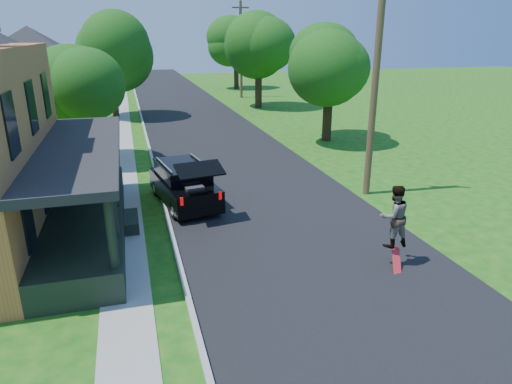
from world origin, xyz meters
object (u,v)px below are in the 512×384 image
object	(u,v)px
tree_right_near	(330,54)
utility_pole_near	(375,80)
black_suv	(184,184)
skateboarder	(394,216)

from	to	relation	value
tree_right_near	utility_pole_near	distance (m)	10.29
black_suv	utility_pole_near	distance (m)	8.70
tree_right_near	black_suv	bearing A→B (deg)	-138.39
tree_right_near	utility_pole_near	bearing A→B (deg)	-104.21
black_suv	utility_pole_near	world-z (taller)	utility_pole_near
black_suv	skateboarder	xyz separation A→B (m)	(5.26, -6.78, 0.69)
black_suv	tree_right_near	size ratio (longest dim) A/B	0.62
black_suv	tree_right_near	distance (m)	14.39
black_suv	utility_pole_near	bearing A→B (deg)	-15.86
utility_pole_near	skateboarder	bearing A→B (deg)	-93.19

